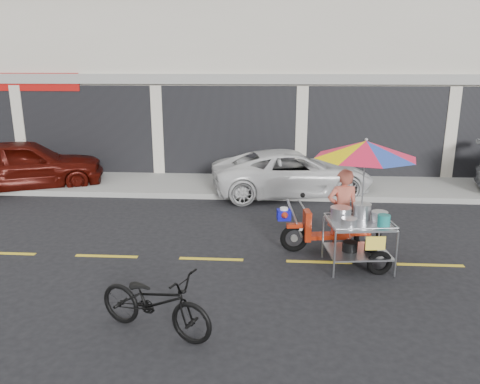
# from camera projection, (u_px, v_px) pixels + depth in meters

# --- Properties ---
(ground) EXTENTS (90.00, 90.00, 0.00)m
(ground) POSITION_uv_depth(u_px,v_px,m) (319.00, 262.00, 8.61)
(ground) COLOR black
(sidewalk) EXTENTS (45.00, 3.00, 0.15)m
(sidewalk) POSITION_uv_depth(u_px,v_px,m) (301.00, 185.00, 13.88)
(sidewalk) COLOR gray
(sidewalk) RESTS_ON ground
(shophouse_block) EXTENTS (36.00, 8.11, 10.40)m
(shophouse_block) POSITION_uv_depth(u_px,v_px,m) (373.00, 45.00, 17.51)
(shophouse_block) COLOR beige
(shophouse_block) RESTS_ON ground
(centerline) EXTENTS (42.00, 0.10, 0.01)m
(centerline) POSITION_uv_depth(u_px,v_px,m) (319.00, 262.00, 8.61)
(centerline) COLOR gold
(centerline) RESTS_ON ground
(maroon_sedan) EXTENTS (4.69, 3.33, 1.48)m
(maroon_sedan) POSITION_uv_depth(u_px,v_px,m) (24.00, 164.00, 13.46)
(maroon_sedan) COLOR #3B0804
(maroon_sedan) RESTS_ON ground
(white_pickup) EXTENTS (4.79, 2.96, 1.24)m
(white_pickup) POSITION_uv_depth(u_px,v_px,m) (292.00, 173.00, 12.98)
(white_pickup) COLOR silver
(white_pickup) RESTS_ON ground
(near_bicycle) EXTENTS (1.85, 1.22, 0.92)m
(near_bicycle) POSITION_uv_depth(u_px,v_px,m) (155.00, 302.00, 6.24)
(near_bicycle) COLOR black
(near_bicycle) RESTS_ON ground
(food_vendor_rig) EXTENTS (2.47, 1.98, 2.32)m
(food_vendor_rig) POSITION_uv_depth(u_px,v_px,m) (355.00, 184.00, 8.35)
(food_vendor_rig) COLOR black
(food_vendor_rig) RESTS_ON ground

